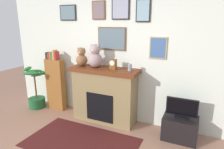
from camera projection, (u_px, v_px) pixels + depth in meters
name	position (u px, v px, depth m)	size (l,w,h in m)	color
back_wall	(116.00, 57.00, 4.00)	(5.20, 0.15, 2.60)	silver
fireplace	(105.00, 94.00, 3.99)	(1.39, 0.51, 1.12)	olive
bookshelf	(55.00, 83.00, 4.52)	(0.44, 0.16, 1.40)	brown
potted_plant	(36.00, 94.00, 4.66)	(0.58, 0.64, 0.99)	#1E592D
tv_stand	(180.00, 128.00, 3.40)	(0.58, 0.40, 0.41)	black
television	(182.00, 109.00, 3.31)	(0.52, 0.14, 0.35)	black
area_rug	(81.00, 142.00, 3.34)	(1.89, 1.08, 0.01)	#4A1918
candle_jar	(130.00, 67.00, 3.59)	(0.07, 0.07, 0.13)	gray
mantel_clock	(113.00, 64.00, 3.72)	(0.13, 0.09, 0.19)	brown
teddy_bear_cream	(82.00, 58.00, 3.99)	(0.24, 0.24, 0.38)	#8B5F3D
teddy_bear_brown	(95.00, 57.00, 3.85)	(0.29, 0.29, 0.46)	#A88C8D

